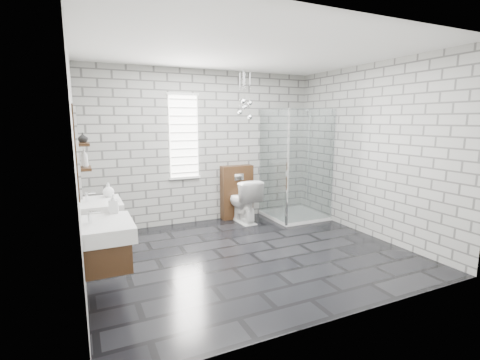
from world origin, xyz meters
TOP-DOWN VIEW (x-y plane):
  - floor at (0.00, 0.00)m, footprint 4.20×3.60m
  - ceiling at (0.00, 0.00)m, footprint 4.20×3.60m
  - wall_back at (0.00, 1.81)m, footprint 4.20×0.02m
  - wall_front at (0.00, -1.81)m, footprint 4.20×0.02m
  - wall_left at (-2.11, 0.00)m, footprint 0.02×3.60m
  - wall_right at (2.11, 0.00)m, footprint 0.02×3.60m
  - vanity_left at (-1.91, -0.57)m, footprint 0.47×0.70m
  - vanity_right at (-1.91, 0.41)m, footprint 0.47×0.70m
  - shelf_lower at (-2.03, -0.05)m, footprint 0.14×0.30m
  - shelf_upper at (-2.03, -0.05)m, footprint 0.14×0.30m
  - window at (-0.40, 1.78)m, footprint 0.56×0.05m
  - cistern_panel at (0.57, 1.70)m, footprint 0.60×0.20m
  - flush_plate at (0.57, 1.60)m, footprint 0.18×0.01m
  - shower_enclosure at (1.50, 1.18)m, footprint 1.00×1.00m
  - pendant_cluster at (0.59, 1.37)m, footprint 0.29×0.21m
  - toilet at (0.57, 1.44)m, footprint 0.47×0.79m
  - soap_bottle_a at (-1.77, -0.26)m, footprint 0.11×0.11m
  - soap_bottle_b at (-1.76, 0.61)m, footprint 0.17×0.17m
  - soap_bottle_c at (-2.02, -0.05)m, footprint 0.09×0.09m
  - vase at (-2.02, -0.00)m, footprint 0.11×0.11m

SIDE VIEW (x-z plane):
  - floor at x=0.00m, z-range -0.02..0.00m
  - toilet at x=0.57m, z-range 0.00..0.79m
  - cistern_panel at x=0.57m, z-range 0.00..1.00m
  - shower_enclosure at x=1.50m, z-range -0.51..1.52m
  - vanity_left at x=-1.91m, z-range -0.03..1.54m
  - vanity_right at x=-1.91m, z-range -0.03..1.54m
  - flush_plate at x=0.57m, z-range 0.74..0.86m
  - soap_bottle_b at x=-1.76m, z-range 0.85..1.03m
  - soap_bottle_a at x=-1.77m, z-range 0.85..1.06m
  - shelf_lower at x=-2.03m, z-range 1.31..1.33m
  - wall_back at x=0.00m, z-range 0.00..2.70m
  - wall_front at x=0.00m, z-range 0.00..2.70m
  - wall_left at x=-2.11m, z-range 0.00..2.70m
  - wall_right at x=2.11m, z-range 0.00..2.70m
  - soap_bottle_c at x=-2.02m, z-range 1.33..1.53m
  - window at x=-0.40m, z-range 0.81..2.29m
  - shelf_upper at x=-2.03m, z-range 1.57..1.59m
  - vase at x=-2.02m, z-range 1.59..1.70m
  - pendant_cluster at x=0.59m, z-range 1.61..2.48m
  - ceiling at x=0.00m, z-range 2.70..2.72m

